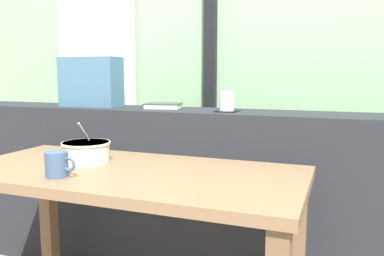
% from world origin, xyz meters
% --- Properties ---
extents(outdoor_backdrop, '(4.80, 0.08, 2.80)m').
position_xyz_m(outdoor_backdrop, '(0.00, 1.15, 1.40)').
color(outdoor_backdrop, '#8EBC89').
rests_on(outdoor_backdrop, ground).
extents(curtain_left_panel, '(0.56, 0.06, 2.50)m').
position_xyz_m(curtain_left_panel, '(-0.90, 1.05, 1.25)').
color(curtain_left_panel, silver).
rests_on(curtain_left_panel, ground).
extents(window_divider_post, '(0.07, 0.05, 2.60)m').
position_xyz_m(window_divider_post, '(-0.11, 1.08, 1.30)').
color(window_divider_post, black).
rests_on(window_divider_post, ground).
extents(dark_console_ledge, '(2.80, 0.32, 0.86)m').
position_xyz_m(dark_console_ledge, '(0.00, 0.55, 0.43)').
color(dark_console_ledge, '#23262B').
rests_on(dark_console_ledge, ground).
extents(breakfast_table, '(1.26, 0.59, 0.69)m').
position_xyz_m(breakfast_table, '(-0.06, -0.02, 0.58)').
color(breakfast_table, brown).
rests_on(breakfast_table, ground).
extents(coaster_square, '(0.10, 0.10, 0.00)m').
position_xyz_m(coaster_square, '(0.16, 0.52, 0.86)').
color(coaster_square, black).
rests_on(coaster_square, dark_console_ledge).
extents(juice_glass, '(0.07, 0.07, 0.09)m').
position_xyz_m(juice_glass, '(0.16, 0.52, 0.90)').
color(juice_glass, white).
rests_on(juice_glass, coaster_square).
extents(closed_book, '(0.20, 0.17, 0.03)m').
position_xyz_m(closed_book, '(-0.18, 0.55, 0.87)').
color(closed_book, '#334233').
rests_on(closed_book, dark_console_ledge).
extents(throw_pillow, '(0.32, 0.15, 0.26)m').
position_xyz_m(throw_pillow, '(-0.60, 0.55, 0.99)').
color(throw_pillow, '#426B84').
rests_on(throw_pillow, dark_console_ledge).
extents(soup_bowl, '(0.19, 0.19, 0.16)m').
position_xyz_m(soup_bowl, '(-0.27, 0.03, 0.73)').
color(soup_bowl, beige).
rests_on(soup_bowl, breakfast_table).
extents(ceramic_mug, '(0.11, 0.08, 0.08)m').
position_xyz_m(ceramic_mug, '(-0.22, -0.19, 0.73)').
color(ceramic_mug, '#3D567A').
rests_on(ceramic_mug, breakfast_table).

